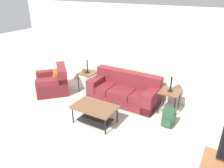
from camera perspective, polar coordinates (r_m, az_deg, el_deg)
The scene contains 10 objects.
wall_back at distance 6.31m, azimuth 7.75°, elevation 7.99°, with size 8.75×0.06×2.60m.
couch at distance 6.23m, azimuth 3.15°, elevation -1.93°, with size 1.99×0.87×0.82m.
armchair at distance 7.04m, azimuth -15.04°, elevation 0.36°, with size 1.37×1.37×0.80m.
coffee_table at distance 5.25m, azimuth -4.51°, elevation -6.95°, with size 1.04×0.67×0.45m.
side_table_left at distance 6.79m, azimuth -6.35°, elevation 2.50°, with size 0.50×0.52×0.61m.
side_table_right at distance 5.75m, azimuth 14.90°, elevation -2.39°, with size 0.50×0.52×0.61m.
table_lamp_left at distance 6.59m, azimuth -6.60°, elevation 7.43°, with size 0.28×0.28×0.67m.
table_lamp_right at distance 5.52m, azimuth 15.57°, elevation 3.28°, with size 0.28×0.28×0.67m.
backpack at distance 5.36m, azimuth 14.59°, elevation -8.51°, with size 0.27×0.31×0.44m.
picture_frame at distance 6.73m, azimuth -7.33°, elevation 3.44°, with size 0.10×0.04×0.13m.
Camera 1 is at (2.29, -1.53, 3.05)m, focal length 35.00 mm.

